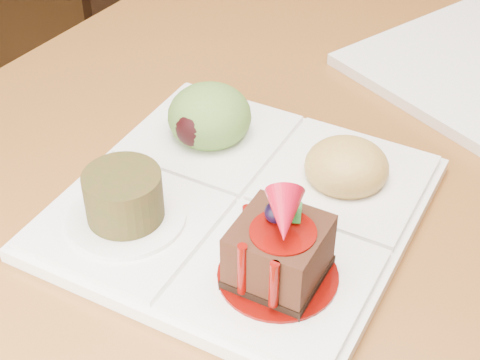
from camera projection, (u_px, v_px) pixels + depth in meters
The scene contains 1 object.
sampler_plate at pixel (240, 190), 0.60m from camera, with size 0.29×0.29×0.10m.
Camera 1 is at (0.09, -0.71, 1.15)m, focal length 55.00 mm.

